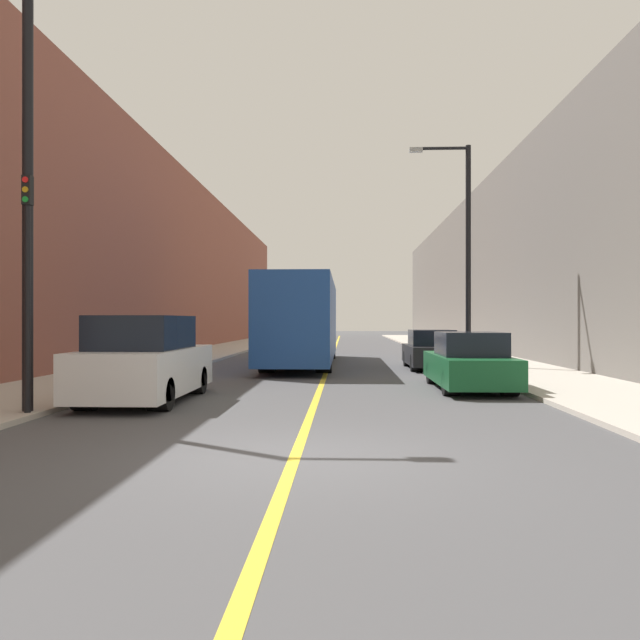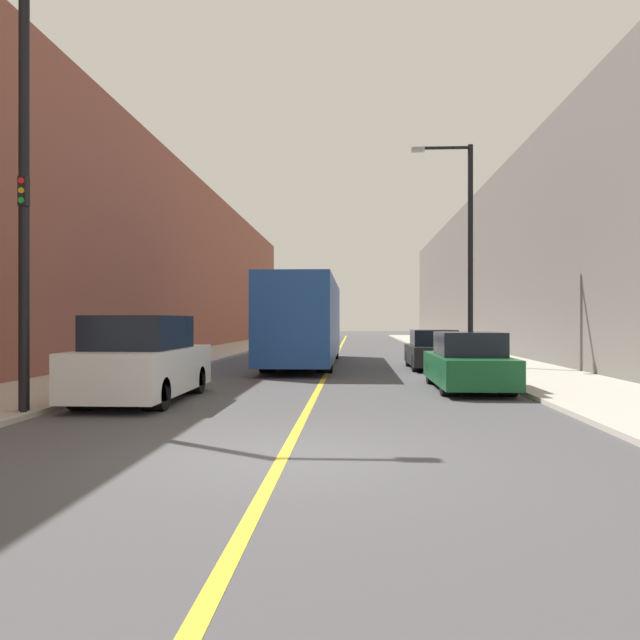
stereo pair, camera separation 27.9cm
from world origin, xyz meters
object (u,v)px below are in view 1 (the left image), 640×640
Objects in this scene: car_right_mid at (431,351)px; street_lamp_left at (37,171)px; street_lamp_right at (464,242)px; parked_suv_left at (145,362)px; car_right_near at (469,364)px; traffic_light at (28,284)px; bus at (303,320)px.

street_lamp_left reaches higher than car_right_mid.
street_lamp_right is at bearing 12.36° from car_right_mid.
street_lamp_right is at bearing 49.93° from street_lamp_left.
parked_suv_left is 1.04× the size of car_right_near.
car_right_mid is 0.52× the size of street_lamp_left.
parked_suv_left is at bearing -128.30° from car_right_mid.
traffic_light reaches higher than car_right_mid.
traffic_light is (-10.41, -12.48, -2.29)m from street_lamp_right.
car_right_mid is at bearing -22.45° from bus.
traffic_light is (-1.43, -2.44, 1.61)m from parked_suv_left.
street_lamp_right is (1.28, 0.28, 4.13)m from car_right_mid.
bus is at bearing 118.87° from car_right_near.
bus is 10.41m from car_right_near.
bus is 7.13m from street_lamp_right.
bus is 2.88× the size of traffic_light.
street_lamp_right reaches higher than parked_suv_left.
bus is at bearing 164.15° from street_lamp_right.
street_lamp_left reaches higher than car_right_near.
parked_suv_left is (-2.74, -11.81, -0.94)m from bus.
car_right_near is at bearing -99.67° from street_lamp_right.
street_lamp_right is 16.41m from traffic_light.
parked_suv_left reaches higher than car_right_mid.
street_lamp_right is (10.33, 12.28, 0.14)m from street_lamp_left.
street_lamp_left is 16.05m from street_lamp_right.
street_lamp_left is at bearing -127.04° from car_right_mid.
street_lamp_right is (1.24, 7.29, 4.11)m from car_right_near.
parked_suv_left is at bearing -103.09° from bus.
street_lamp_left is 0.97× the size of street_lamp_right.
street_lamp_right reaches higher than car_right_mid.
car_right_mid is (4.96, -2.05, -1.16)m from bus.
bus is at bearing 157.55° from car_right_mid.
street_lamp_left is at bearing -121.05° from parked_suv_left.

